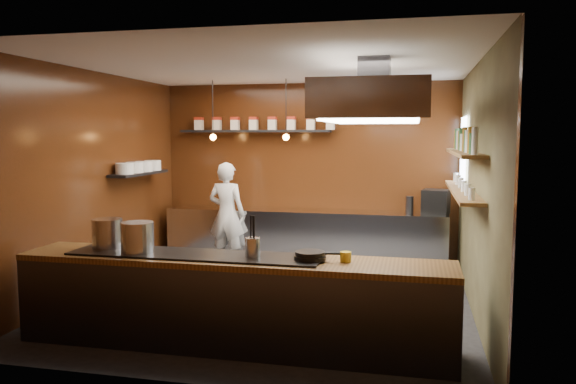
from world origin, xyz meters
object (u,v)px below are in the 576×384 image
(extractor_hood, at_px, (374,102))
(chef, at_px, (227,214))
(stockpot_large, at_px, (107,233))
(stockpot_small, at_px, (137,237))
(espresso_machine, at_px, (436,202))

(extractor_hood, xyz_separation_m, chef, (-2.51, 2.18, -1.66))
(chef, bearing_deg, stockpot_large, 92.39)
(stockpot_small, bearing_deg, stockpot_large, 161.26)
(stockpot_large, height_order, stockpot_small, stockpot_small)
(stockpot_small, bearing_deg, espresso_machine, 50.73)
(stockpot_large, relative_size, stockpot_small, 0.96)
(extractor_hood, relative_size, espresso_machine, 5.14)
(espresso_machine, height_order, chef, chef)
(stockpot_large, xyz_separation_m, stockpot_small, (0.43, -0.14, 0.00))
(stockpot_large, distance_m, stockpot_small, 0.45)
(extractor_hood, relative_size, chef, 1.18)
(stockpot_small, bearing_deg, chef, 93.65)
(extractor_hood, xyz_separation_m, espresso_machine, (0.80, 2.52, -1.41))
(extractor_hood, xyz_separation_m, stockpot_large, (-2.72, -1.12, -1.41))
(extractor_hood, distance_m, espresso_machine, 3.00)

